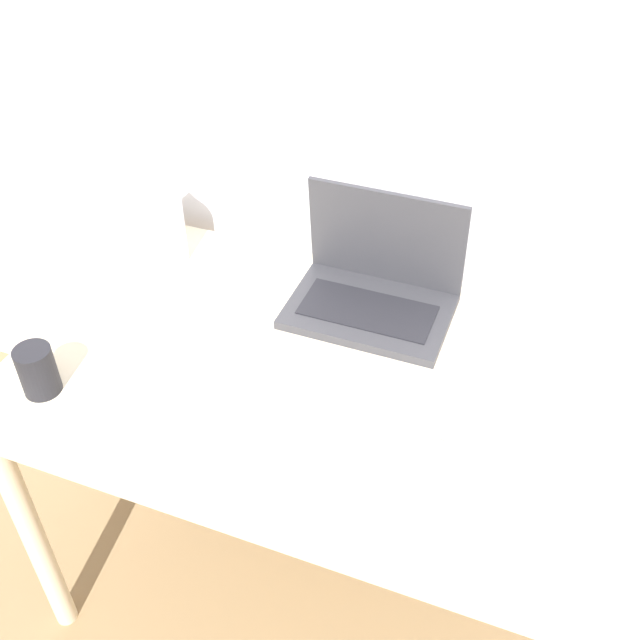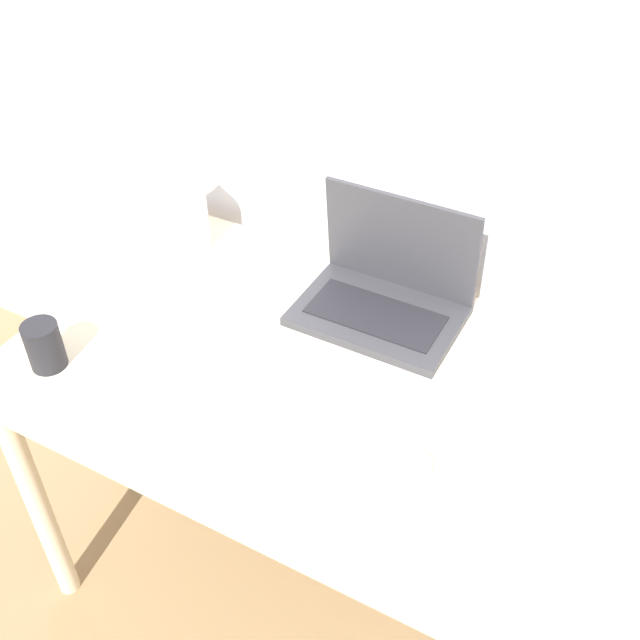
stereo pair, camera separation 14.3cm
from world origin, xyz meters
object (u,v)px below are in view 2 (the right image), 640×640
Objects in this scene: mouse at (414,470)px; laptop at (386,290)px; keyboard at (255,399)px; mug at (44,346)px; vase at (180,203)px.

laptop is at bearing 121.11° from mouse.
laptop is 0.45m from mouse.
mug is at bearing -165.68° from keyboard.
keyboard is at bearing 14.32° from mug.
vase is at bearing 90.57° from mug.
keyboard is 4.44× the size of mug.
keyboard is (-0.10, -0.37, -0.04)m from laptop.
mug is (-0.51, -0.47, -0.00)m from laptop.
mug is at bearing -137.31° from laptop.
vase reaches higher than mouse.
keyboard is 1.77× the size of vase.
keyboard is 0.56m from vase.
mouse is 0.75m from mug.
vase is (-0.52, -0.01, 0.07)m from laptop.
laptop is at bearing 74.98° from keyboard.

